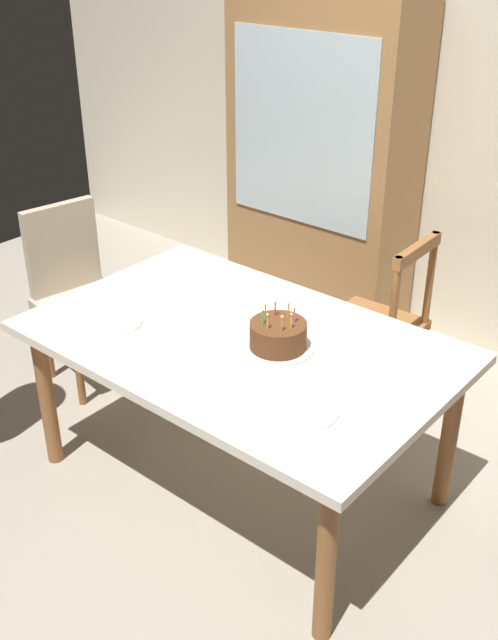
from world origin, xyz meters
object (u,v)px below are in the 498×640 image
at_px(chair_spindle_back, 376,328).
at_px(chair_upholstered, 76,286).
at_px(plate_near_guest, 307,412).
at_px(birthday_cake, 278,337).
at_px(china_cabinet, 322,166).
at_px(dining_table, 240,354).
at_px(plate_far_side, 261,309).
at_px(plate_near_celebrant, 116,323).

relative_size(chair_spindle_back, chair_upholstered, 1.00).
height_order(plate_near_guest, chair_spindle_back, chair_spindle_back).
bearing_deg(birthday_cake, chair_spindle_back, 92.39).
height_order(chair_upholstered, china_cabinet, china_cabinet).
height_order(dining_table, plate_far_side, plate_far_side).
relative_size(plate_far_side, china_cabinet, 0.12).
height_order(dining_table, plate_near_guest, plate_near_guest).
bearing_deg(china_cabinet, dining_table, -65.95).
height_order(plate_near_celebrant, china_cabinet, china_cabinet).
xyz_separation_m(plate_far_side, chair_spindle_back, (0.23, 0.62, -0.29)).
relative_size(plate_near_guest, chair_upholstered, 0.23).
bearing_deg(plate_near_celebrant, plate_far_side, 51.85).
bearing_deg(chair_spindle_back, plate_near_celebrant, -118.79).
distance_m(dining_table, plate_near_guest, 0.58).
xyz_separation_m(plate_near_guest, china_cabinet, (-1.21, 1.80, 0.21)).
height_order(chair_spindle_back, chair_upholstered, same).
xyz_separation_m(birthday_cake, plate_near_celebrant, (-0.65, -0.27, -0.05)).
bearing_deg(plate_near_celebrant, plate_near_guest, 0.00).
height_order(plate_near_celebrant, plate_far_side, same).
bearing_deg(birthday_cake, china_cabinet, 119.63).
relative_size(birthday_cake, plate_near_guest, 1.27).
bearing_deg(chair_upholstered, plate_near_guest, -12.29).
height_order(birthday_cake, china_cabinet, china_cabinet).
xyz_separation_m(plate_near_celebrant, plate_near_guest, (0.99, 0.00, 0.00)).
distance_m(dining_table, china_cabinet, 1.73).
bearing_deg(dining_table, chair_upholstered, 173.69).
xyz_separation_m(chair_spindle_back, china_cabinet, (-0.83, 0.69, 0.49)).
xyz_separation_m(plate_far_side, plate_near_guest, (0.60, -0.49, 0.00)).
relative_size(plate_near_celebrant, plate_near_guest, 1.00).
xyz_separation_m(birthday_cake, china_cabinet, (-0.87, 1.53, 0.16)).
bearing_deg(china_cabinet, birthday_cake, -60.37).
relative_size(birthday_cake, plate_far_side, 1.27).
distance_m(chair_spindle_back, china_cabinet, 1.19).
relative_size(plate_far_side, plate_near_guest, 1.00).
relative_size(plate_near_celebrant, china_cabinet, 0.12).
distance_m(dining_table, plate_near_celebrant, 0.54).
height_order(dining_table, chair_spindle_back, chair_spindle_back).
distance_m(plate_near_celebrant, plate_far_side, 0.62).
bearing_deg(china_cabinet, plate_far_side, -65.09).
bearing_deg(plate_far_side, plate_near_celebrant, -128.15).
bearing_deg(plate_far_side, chair_upholstered, -174.68).
bearing_deg(plate_near_guest, plate_far_side, 140.70).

